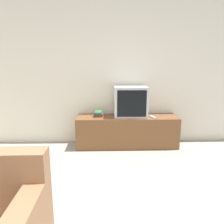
{
  "coord_description": "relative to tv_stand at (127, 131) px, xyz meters",
  "views": [
    {
      "loc": [
        0.24,
        -0.89,
        1.42
      ],
      "look_at": [
        0.33,
        2.31,
        0.71
      ],
      "focal_mm": 35.0,
      "sensor_mm": 36.0,
      "label": 1
    }
  ],
  "objects": [
    {
      "name": "book_stack",
      "position": [
        -0.49,
        0.05,
        0.31
      ],
      "size": [
        0.16,
        0.22,
        0.09
      ],
      "color": "#B72D28",
      "rests_on": "tv_stand"
    },
    {
      "name": "television",
      "position": [
        0.06,
        0.02,
        0.52
      ],
      "size": [
        0.56,
        0.41,
        0.52
      ],
      "color": "silver",
      "rests_on": "tv_stand"
    },
    {
      "name": "tv_stand",
      "position": [
        0.0,
        0.0,
        0.0
      ],
      "size": [
        1.74,
        0.45,
        0.53
      ],
      "color": "brown",
      "rests_on": "ground_plane"
    },
    {
      "name": "wall_back",
      "position": [
        -0.61,
        0.28,
        1.03
      ],
      "size": [
        9.0,
        0.06,
        2.6
      ],
      "color": "silver",
      "rests_on": "ground_plane"
    },
    {
      "name": "remote_on_stand",
      "position": [
        0.42,
        -0.1,
        0.28
      ],
      "size": [
        0.09,
        0.18,
        0.02
      ],
      "rotation": [
        0.0,
        0.0,
        0.3
      ],
      "color": "#B7B7B7",
      "rests_on": "tv_stand"
    }
  ]
}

